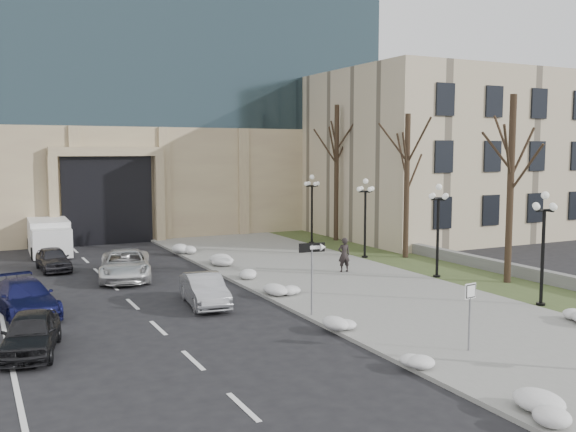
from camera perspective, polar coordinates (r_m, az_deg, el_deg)
name	(u,v)px	position (r m, az deg, el deg)	size (l,w,h in m)	color
ground	(496,391)	(18.64, 18.04, -14.54)	(160.00, 160.00, 0.00)	black
sidewalk	(339,281)	(31.42, 4.51, -5.79)	(9.00, 40.00, 0.12)	gray
curb	(254,290)	(29.40, -3.07, -6.58)	(0.30, 40.00, 0.14)	gray
grass_strip	(444,270)	(35.16, 13.66, -4.70)	(4.00, 40.00, 0.10)	#3C4A25
stone_wall	(448,256)	(37.89, 14.03, -3.49)	(0.50, 30.00, 0.70)	gray
office_tower	(99,4)	(58.15, -16.44, 17.66)	(40.00, 24.70, 36.00)	tan
classical_building	(448,155)	(53.01, 13.99, 5.28)	(22.00, 18.12, 12.00)	tan
car_a	(31,333)	(22.07, -21.89, -9.63)	(1.58, 3.92, 1.34)	black
car_b	(204,290)	(26.85, -7.43, -6.53)	(1.40, 4.01, 1.32)	#989A9F
car_c	(25,298)	(27.18, -22.35, -6.74)	(1.90, 4.67, 1.36)	#16194E
car_d	(125,265)	(32.97, -14.26, -4.22)	(2.41, 5.22, 1.45)	silver
car_e	(53,259)	(36.49, -20.15, -3.60)	(1.48, 3.66, 1.25)	#313035
pedestrian	(344,255)	(33.35, 5.00, -3.45)	(0.65, 0.43, 1.78)	black
box_truck	(49,237)	(42.77, -20.50, -1.73)	(2.53, 6.65, 2.09)	silver
one_way_sign	(316,256)	(24.35, 2.54, -3.58)	(1.09, 0.33, 2.92)	slate
keep_sign	(470,302)	(21.02, 15.88, -7.39)	(0.49, 0.12, 2.27)	slate
snow_clump_a	(549,412)	(16.85, 22.16, -15.83)	(1.10, 1.60, 0.36)	silver
snow_clump_b	(424,362)	(19.44, 12.01, -12.58)	(1.10, 1.60, 0.36)	silver
snow_clump_c	(342,325)	(22.90, 4.81, -9.61)	(1.10, 1.60, 0.36)	silver
snow_clump_d	(286,292)	(27.91, -0.17, -6.76)	(1.10, 1.60, 0.36)	silver
snow_clump_e	(247,276)	(31.39, -3.67, -5.35)	(1.10, 1.60, 0.36)	silver
snow_clump_f	(216,262)	(35.48, -6.44, -4.06)	(1.10, 1.60, 0.36)	silver
snow_clump_g	(185,251)	(39.55, -9.15, -3.07)	(1.10, 1.60, 0.36)	silver
lamppost_a	(544,233)	(27.86, 21.77, -1.41)	(1.18, 1.18, 4.76)	black
lamppost_b	(438,218)	(32.51, 13.20, -0.16)	(1.18, 1.18, 4.76)	black
lamppost_c	(365,207)	(37.71, 6.89, 0.77)	(1.18, 1.18, 4.76)	black
lamppost_d	(312,200)	(43.26, 2.14, 1.47)	(1.18, 1.18, 4.76)	black
tree_near	(511,162)	(32.00, 19.24, 4.52)	(3.20, 3.20, 9.00)	black
tree_mid	(407,166)	(38.03, 10.54, 4.43)	(3.20, 3.20, 8.50)	black
tree_far	(337,154)	(44.66, 4.34, 5.55)	(3.20, 3.20, 9.50)	black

